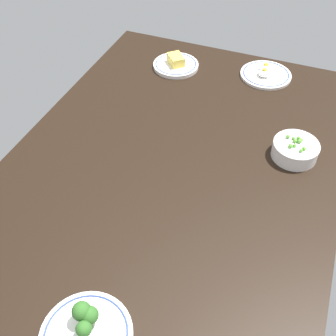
{
  "coord_description": "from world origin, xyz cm",
  "views": [
    {
      "loc": [
        -84.9,
        -33.61,
        98.45
      ],
      "look_at": [
        0.0,
        0.0,
        6.0
      ],
      "focal_mm": 44.84,
      "sensor_mm": 36.0,
      "label": 1
    }
  ],
  "objects": [
    {
      "name": "dining_table",
      "position": [
        0.0,
        0.0,
        2.0
      ],
      "size": [
        157.98,
        104.25,
        4.0
      ],
      "primitive_type": "cube",
      "color": "black",
      "rests_on": "ground"
    },
    {
      "name": "bowl_peas",
      "position": [
        21.97,
        -35.26,
        6.97
      ],
      "size": [
        14.82,
        14.82,
        6.58
      ],
      "color": "white",
      "rests_on": "dining_table"
    },
    {
      "name": "plate_broccoli",
      "position": [
        -54.49,
        -1.71,
        5.8
      ],
      "size": [
        21.22,
        21.22,
        8.1
      ],
      "color": "white",
      "rests_on": "dining_table"
    },
    {
      "name": "plate_cheese",
      "position": [
        57.93,
        19.44,
        5.39
      ],
      "size": [
        18.7,
        18.7,
        5.3
      ],
      "color": "white",
      "rests_on": "dining_table"
    },
    {
      "name": "plate_eggs",
      "position": [
        65.0,
        -16.6,
        5.1
      ],
      "size": [
        20.38,
        20.38,
        4.8
      ],
      "color": "white",
      "rests_on": "dining_table"
    }
  ]
}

